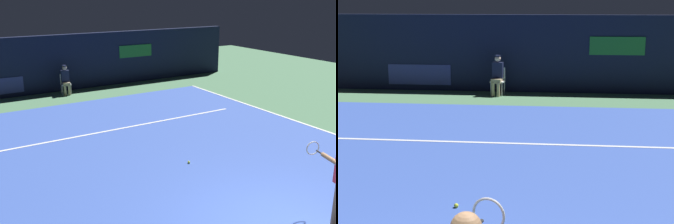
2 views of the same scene
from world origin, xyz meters
TOP-DOWN VIEW (x-y plane):
  - ground_plane at (0.00, 5.16)m, footprint 34.73×34.73m
  - court_surface at (0.00, 5.16)m, footprint 11.10×12.31m
  - line_service at (0.00, 7.31)m, footprint 8.66×0.10m
  - back_wall at (-0.00, 13.79)m, footprint 17.84×0.33m
  - line_judge_on_chair at (-0.32, 12.96)m, footprint 0.49×0.56m
  - tennis_ball at (0.14, 3.75)m, footprint 0.07×0.07m

SIDE VIEW (x-z plane):
  - ground_plane at x=0.00m, z-range 0.00..0.00m
  - court_surface at x=0.00m, z-range 0.00..0.01m
  - line_service at x=0.00m, z-range 0.01..0.02m
  - tennis_ball at x=0.14m, z-range 0.01..0.08m
  - line_judge_on_chair at x=-0.32m, z-range 0.03..1.35m
  - back_wall at x=0.00m, z-range 0.00..2.60m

